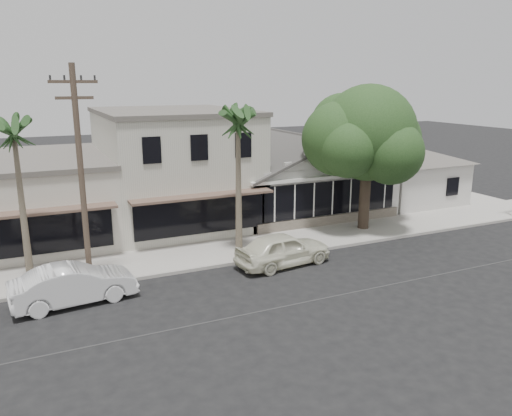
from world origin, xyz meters
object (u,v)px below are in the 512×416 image
utility_pole (81,173)px  car_1 (74,284)px  car_0 (283,249)px  shade_tree (364,136)px

utility_pole → car_1: bearing=-116.0°
utility_pole → car_0: utility_pole is taller
shade_tree → car_1: bearing=-167.2°
car_1 → shade_tree: size_ratio=0.56×
utility_pole → car_0: (8.46, -1.22, -4.01)m
car_0 → car_1: size_ratio=0.99×
utility_pole → car_1: (-0.75, -1.53, -4.03)m
car_0 → car_1: (-9.20, -0.31, -0.02)m
car_0 → shade_tree: bearing=-70.7°
car_1 → shade_tree: bearing=-83.3°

